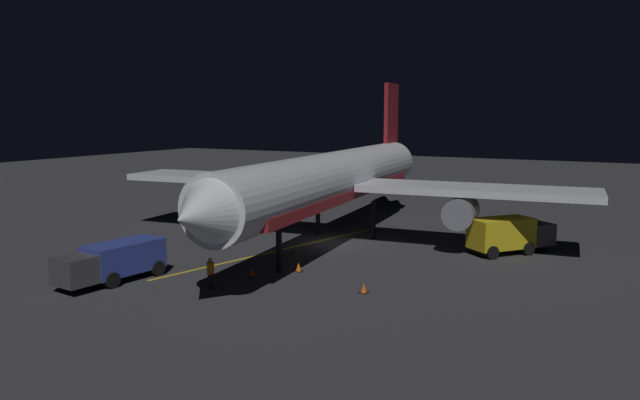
% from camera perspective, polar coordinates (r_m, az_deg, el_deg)
% --- Properties ---
extents(ground_plane, '(180.00, 180.00, 0.20)m').
position_cam_1_polar(ground_plane, '(44.44, 1.22, -4.27)').
color(ground_plane, '#303034').
extents(apron_guide_stripe, '(5.27, 19.86, 0.01)m').
position_cam_1_polar(apron_guide_stripe, '(42.17, -4.12, -4.83)').
color(apron_guide_stripe, gold).
rests_on(apron_guide_stripe, ground_plane).
extents(airliner, '(36.49, 39.19, 12.30)m').
position_cam_1_polar(airliner, '(44.24, 1.54, 1.92)').
color(airliner, silver).
rests_on(airliner, ground_plane).
extents(baggage_truck, '(2.87, 6.50, 2.19)m').
position_cam_1_polar(baggage_truck, '(36.23, -18.95, -5.56)').
color(baggage_truck, navy).
rests_on(baggage_truck, ground_plane).
extents(catering_truck, '(5.44, 5.99, 2.47)m').
position_cam_1_polar(catering_truck, '(43.07, 17.44, -3.20)').
color(catering_truck, gold).
rests_on(catering_truck, ground_plane).
extents(ground_crew_worker, '(0.40, 0.40, 1.74)m').
position_cam_1_polar(ground_crew_worker, '(33.51, -10.36, -6.85)').
color(ground_crew_worker, black).
rests_on(ground_crew_worker, ground_plane).
extents(traffic_cone_near_left, '(0.50, 0.50, 0.55)m').
position_cam_1_polar(traffic_cone_near_left, '(36.70, -2.05, -6.41)').
color(traffic_cone_near_left, '#EA590F').
rests_on(traffic_cone_near_left, ground_plane).
extents(traffic_cone_near_right, '(0.50, 0.50, 0.55)m').
position_cam_1_polar(traffic_cone_near_right, '(32.52, 4.17, -8.37)').
color(traffic_cone_near_right, '#EA590F').
rests_on(traffic_cone_near_right, ground_plane).
extents(traffic_cone_under_wing, '(0.50, 0.50, 0.55)m').
position_cam_1_polar(traffic_cone_under_wing, '(35.78, -6.44, -6.85)').
color(traffic_cone_under_wing, '#EA590F').
rests_on(traffic_cone_under_wing, ground_plane).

